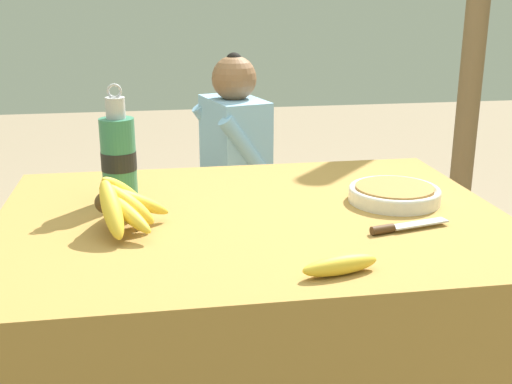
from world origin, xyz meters
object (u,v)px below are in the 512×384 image
at_px(water_bottle, 119,157).
at_px(banana_bunch_green, 127,194).
at_px(wooden_bench, 214,217).
at_px(banana_bunch_ripe, 121,202).
at_px(serving_bowl, 394,193).
at_px(loose_banana_front, 340,265).
at_px(seated_vendor, 224,162).
at_px(knife, 398,227).

bearing_deg(water_bottle, banana_bunch_green, 91.77).
distance_m(water_bottle, wooden_bench, 1.24).
xyz_separation_m(banana_bunch_ripe, banana_bunch_green, (-0.04, 1.26, -0.37)).
bearing_deg(banana_bunch_ripe, serving_bowl, 7.15).
bearing_deg(loose_banana_front, water_bottle, 129.16).
relative_size(water_bottle, seated_vendor, 0.28).
relative_size(wooden_bench, banana_bunch_green, 5.77).
relative_size(banana_bunch_ripe, water_bottle, 0.93).
xyz_separation_m(banana_bunch_ripe, loose_banana_front, (0.41, -0.32, -0.04)).
bearing_deg(knife, banana_bunch_ripe, 155.65).
bearing_deg(serving_bowl, wooden_bench, 106.33).
bearing_deg(water_bottle, knife, -27.46).
height_order(water_bottle, banana_bunch_green, water_bottle).
bearing_deg(banana_bunch_green, loose_banana_front, -73.94).
relative_size(serving_bowl, knife, 1.17).
bearing_deg(banana_bunch_ripe, loose_banana_front, -37.62).
bearing_deg(banana_bunch_green, serving_bowl, -58.71).
height_order(banana_bunch_ripe, water_bottle, water_bottle).
bearing_deg(water_bottle, serving_bowl, -9.67).
distance_m(loose_banana_front, knife, 0.28).
bearing_deg(banana_bunch_ripe, banana_bunch_green, 91.94).
height_order(knife, wooden_bench, knife).
height_order(loose_banana_front, seated_vendor, seated_vendor).
bearing_deg(banana_bunch_ripe, knife, -11.11).
bearing_deg(knife, banana_bunch_green, 101.89).
bearing_deg(banana_bunch_green, seated_vendor, -5.93).
relative_size(banana_bunch_ripe, knife, 1.41).
xyz_separation_m(knife, seated_vendor, (-0.24, 1.33, -0.19)).
bearing_deg(loose_banana_front, banana_bunch_ripe, 142.38).
bearing_deg(seated_vendor, knife, 85.78).
xyz_separation_m(loose_banana_front, seated_vendor, (-0.04, 1.53, -0.19)).
bearing_deg(loose_banana_front, banana_bunch_green, 106.06).
relative_size(seated_vendor, banana_bunch_green, 4.25).
relative_size(water_bottle, banana_bunch_green, 1.18).
xyz_separation_m(banana_bunch_ripe, seated_vendor, (0.37, 1.22, -0.24)).
distance_m(banana_bunch_ripe, serving_bowl, 0.68).
xyz_separation_m(water_bottle, seated_vendor, (0.38, 1.02, -0.29)).
height_order(serving_bowl, seated_vendor, seated_vendor).
xyz_separation_m(knife, banana_bunch_green, (-0.65, 1.38, -0.32)).
xyz_separation_m(wooden_bench, banana_bunch_green, (-0.37, -0.00, 0.13)).
xyz_separation_m(loose_banana_front, banana_bunch_green, (-0.45, 1.58, -0.33)).
relative_size(banana_bunch_ripe, wooden_bench, 0.19).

